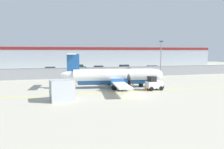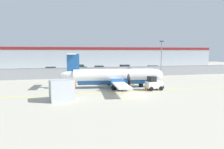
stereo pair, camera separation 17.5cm
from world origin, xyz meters
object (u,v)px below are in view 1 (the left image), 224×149
(baggage_tug, at_px, (154,84))
(apron_light_pole, at_px, (161,56))
(parked_car_0, at_px, (25,72))
(parked_car_3, at_px, (99,69))
(parked_car_2, at_px, (78,68))
(cargo_container, at_px, (62,90))
(traffic_cone_far_left, at_px, (129,87))
(parked_car_4, at_px, (124,68))
(commuter_airplane, at_px, (116,77))
(traffic_cone_near_right, at_px, (146,88))
(traffic_cone_near_left, at_px, (133,83))
(traffic_cone_far_right, at_px, (75,84))
(parked_car_1, at_px, (51,70))
(parked_car_5, at_px, (153,69))
(ground_crew_worker, at_px, (122,84))

(baggage_tug, distance_m, apron_light_pole, 15.22)
(baggage_tug, bearing_deg, parked_car_0, 127.10)
(baggage_tug, relative_size, parked_car_3, 0.56)
(parked_car_2, bearing_deg, cargo_container, 77.54)
(traffic_cone_far_left, distance_m, parked_car_4, 27.96)
(apron_light_pole, bearing_deg, parked_car_2, 127.28)
(commuter_airplane, distance_m, traffic_cone_far_left, 2.74)
(commuter_airplane, height_order, apron_light_pole, apron_light_pole)
(traffic_cone_near_right, xyz_separation_m, parked_car_4, (6.10, 28.32, 0.58))
(traffic_cone_near_left, relative_size, parked_car_0, 0.15)
(parked_car_3, bearing_deg, traffic_cone_near_right, -82.51)
(baggage_tug, height_order, apron_light_pole, apron_light_pole)
(traffic_cone_far_left, bearing_deg, parked_car_3, 88.42)
(traffic_cone_near_right, relative_size, parked_car_2, 0.15)
(traffic_cone_far_right, relative_size, parked_car_4, 0.15)
(parked_car_0, xyz_separation_m, parked_car_2, (11.96, 10.83, 0.00))
(cargo_container, xyz_separation_m, traffic_cone_far_left, (9.12, 4.61, -0.79))
(parked_car_1, xyz_separation_m, apron_light_pole, (21.29, -11.98, 3.41))
(parked_car_0, bearing_deg, parked_car_3, 12.83)
(cargo_container, xyz_separation_m, apron_light_pole, (19.68, 16.13, 3.20))
(cargo_container, relative_size, traffic_cone_near_right, 4.18)
(parked_car_2, relative_size, apron_light_pole, 0.59)
(parked_car_5, bearing_deg, apron_light_pole, -102.00)
(baggage_tug, bearing_deg, cargo_container, -169.45)
(cargo_container, bearing_deg, baggage_tug, 6.82)
(baggage_tug, bearing_deg, parked_car_2, 97.18)
(parked_car_3, bearing_deg, parked_car_0, -157.54)
(parked_car_3, bearing_deg, commuter_airplane, -90.31)
(traffic_cone_far_left, height_order, traffic_cone_far_right, same)
(traffic_cone_far_left, height_order, apron_light_pole, apron_light_pole)
(parked_car_1, relative_size, apron_light_pole, 0.59)
(baggage_tug, distance_m, parked_car_0, 28.01)
(parked_car_1, distance_m, parked_car_4, 18.96)
(ground_crew_worker, relative_size, traffic_cone_near_left, 2.66)
(traffic_cone_near_right, bearing_deg, parked_car_4, 77.84)
(apron_light_pole, bearing_deg, ground_crew_worker, -133.87)
(traffic_cone_far_right, distance_m, parked_car_4, 26.48)
(baggage_tug, xyz_separation_m, parked_car_0, (-18.77, 20.79, 0.04))
(traffic_cone_near_left, distance_m, apron_light_pole, 12.22)
(traffic_cone_near_left, height_order, parked_car_5, parked_car_5)
(traffic_cone_near_right, bearing_deg, traffic_cone_far_left, 140.61)
(traffic_cone_near_left, distance_m, parked_car_5, 21.69)
(traffic_cone_far_left, distance_m, parked_car_1, 25.84)
(baggage_tug, relative_size, apron_light_pole, 0.33)
(baggage_tug, distance_m, parked_car_5, 25.61)
(parked_car_5, distance_m, apron_light_pole, 11.48)
(baggage_tug, relative_size, parked_car_5, 0.56)
(parked_car_0, height_order, parked_car_5, same)
(parked_car_2, distance_m, parked_car_5, 19.48)
(parked_car_4, xyz_separation_m, parked_car_5, (5.85, -4.80, 0.00))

